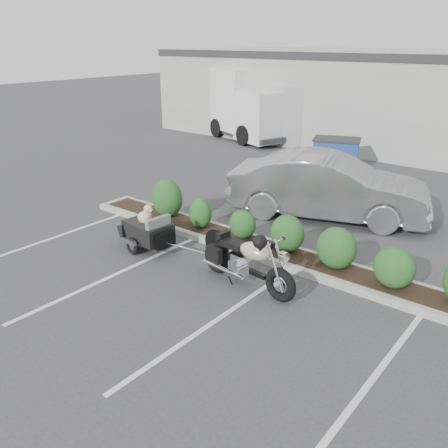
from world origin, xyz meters
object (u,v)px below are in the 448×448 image
Objects in this scene: sedan at (328,187)px; delivery_truck at (238,104)px; motorcycle at (246,261)px; dumpster at (336,153)px; pet_trailer at (148,230)px.

delivery_truck is at bearing 29.65° from sedan.
dumpster is at bearing 112.29° from motorcycle.
sedan is 5.40m from dumpster.
motorcycle reaches higher than dumpster.
delivery_truck is at bearing 124.61° from pet_trailer.
delivery_truck is (-6.70, 2.83, 0.97)m from dumpster.
delivery_truck is (-8.89, 7.76, 0.68)m from sedan.
pet_trailer is at bearing -42.20° from delivery_truck.
sedan is at bearing 69.53° from pet_trailer.
motorcycle is 4.52m from sedan.
delivery_truck reaches higher than motorcycle.
motorcycle is 9.80m from dumpster.
pet_trailer is at bearing 134.41° from sedan.
sedan reaches higher than motorcycle.
motorcycle is 1.17× the size of dumpster.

